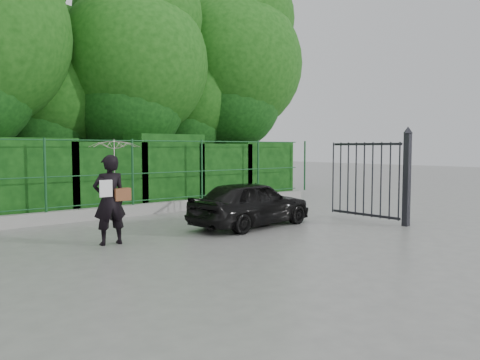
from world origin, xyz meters
TOP-DOWN VIEW (x-y plane):
  - ground at (0.00, 0.00)m, footprint 80.00×80.00m
  - kerb at (0.00, 4.50)m, footprint 14.00×0.25m
  - fence at (0.22, 4.50)m, footprint 14.13×0.06m
  - hedge at (0.04, 5.50)m, footprint 14.20×1.20m
  - trees at (1.14, 7.74)m, footprint 17.10×6.15m
  - gate at (4.60, -0.72)m, footprint 0.22×2.33m
  - woman at (-1.61, 1.33)m, footprint 0.96×0.98m
  - car at (1.74, 1.12)m, footprint 3.34×1.61m

SIDE VIEW (x-z plane):
  - ground at x=0.00m, z-range 0.00..0.00m
  - kerb at x=0.00m, z-range 0.00..0.30m
  - car at x=1.74m, z-range 0.00..1.10m
  - hedge at x=0.04m, z-range -0.10..2.17m
  - gate at x=4.60m, z-range 0.01..2.37m
  - fence at x=0.22m, z-range 0.30..2.10m
  - woman at x=-1.61m, z-range 0.32..2.36m
  - trees at x=1.14m, z-range 0.58..8.66m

